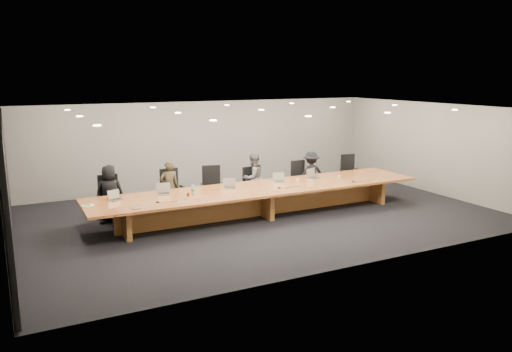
{
  "coord_description": "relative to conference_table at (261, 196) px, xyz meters",
  "views": [
    {
      "loc": [
        -5.85,
        -11.31,
        3.65
      ],
      "look_at": [
        0.0,
        0.3,
        1.0
      ],
      "focal_mm": 35.0,
      "sensor_mm": 36.0,
      "label": 1
    }
  ],
  "objects": [
    {
      "name": "ground",
      "position": [
        0.0,
        0.0,
        -0.52
      ],
      "size": [
        12.0,
        12.0,
        0.0
      ],
      "primitive_type": "plane",
      "color": "black",
      "rests_on": "ground"
    },
    {
      "name": "paper_cup_near",
      "position": [
        1.23,
        0.19,
        0.27
      ],
      "size": [
        0.08,
        0.08,
        0.09
      ],
      "primitive_type": "cone",
      "rotation": [
        0.0,
        0.0,
        0.13
      ],
      "color": "white",
      "rests_on": "conference_table"
    },
    {
      "name": "mic_center",
      "position": [
        0.38,
        -0.29,
        0.25
      ],
      "size": [
        0.15,
        0.15,
        0.03
      ],
      "primitive_type": "cone",
      "rotation": [
        0.0,
        0.0,
        0.24
      ],
      "color": "black",
      "rests_on": "conference_table"
    },
    {
      "name": "person_d",
      "position": [
        2.35,
        1.24,
        0.16
      ],
      "size": [
        0.94,
        0.61,
        1.36
      ],
      "primitive_type": "imported",
      "rotation": [
        0.0,
        0.0,
        3.02
      ],
      "color": "black",
      "rests_on": "ground"
    },
    {
      "name": "chair_far_right",
      "position": [
        3.91,
        1.3,
        0.06
      ],
      "size": [
        0.66,
        0.66,
        1.16
      ],
      "primitive_type": null,
      "rotation": [
        0.0,
        0.0,
        -0.12
      ],
      "color": "black",
      "rests_on": "ground"
    },
    {
      "name": "laptop_d",
      "position": [
        0.76,
        0.38,
        0.36
      ],
      "size": [
        0.38,
        0.32,
        0.25
      ],
      "primitive_type": null,
      "rotation": [
        0.0,
        0.0,
        -0.32
      ],
      "color": "#BEAD91",
      "rests_on": "conference_table"
    },
    {
      "name": "mic_right",
      "position": [
        2.58,
        -0.55,
        0.24
      ],
      "size": [
        0.14,
        0.14,
        0.03
      ],
      "primitive_type": "cone",
      "rotation": [
        0.0,
        0.0,
        0.2
      ],
      "color": "black",
      "rests_on": "conference_table"
    },
    {
      "name": "left_wall_panel",
      "position": [
        -5.94,
        0.0,
        0.85
      ],
      "size": [
        0.08,
        7.84,
        2.74
      ],
      "primitive_type": "cube",
      "color": "black",
      "rests_on": "ground"
    },
    {
      "name": "water_bottle",
      "position": [
        -1.88,
        0.0,
        0.35
      ],
      "size": [
        0.09,
        0.09,
        0.24
      ],
      "primitive_type": "cylinder",
      "rotation": [
        0.0,
        0.0,
        -0.2
      ],
      "color": "#B3C3BF",
      "rests_on": "conference_table"
    },
    {
      "name": "lime_gadget",
      "position": [
        -4.36,
        0.08,
        0.25
      ],
      "size": [
        0.15,
        0.12,
        0.02
      ],
      "primitive_type": "cube",
      "rotation": [
        0.0,
        0.0,
        -0.32
      ],
      "color": "#53BD32",
      "rests_on": "notepad"
    },
    {
      "name": "chair_mid_left",
      "position": [
        -0.89,
        1.19,
        0.08
      ],
      "size": [
        0.75,
        0.75,
        1.2
      ],
      "primitive_type": null,
      "rotation": [
        0.0,
        0.0,
        -0.25
      ],
      "color": "black",
      "rests_on": "ground"
    },
    {
      "name": "laptop_b",
      "position": [
        -2.5,
        0.4,
        0.37
      ],
      "size": [
        0.4,
        0.33,
        0.28
      ],
      "primitive_type": null,
      "rotation": [
        0.0,
        0.0,
        -0.21
      ],
      "color": "#C0B493",
      "rests_on": "conference_table"
    },
    {
      "name": "back_wall",
      "position": [
        0.0,
        4.0,
        0.88
      ],
      "size": [
        12.0,
        0.02,
        2.8
      ],
      "primitive_type": "cube",
      "color": "#B4AEA4",
      "rests_on": "ground"
    },
    {
      "name": "person_a",
      "position": [
        -3.64,
        1.26,
        0.2
      ],
      "size": [
        0.81,
        0.64,
        1.44
      ],
      "primitive_type": "imported",
      "rotation": [
        0.0,
        0.0,
        2.85
      ],
      "color": "black",
      "rests_on": "ground"
    },
    {
      "name": "chair_mid_right",
      "position": [
        0.39,
        1.25,
        0.01
      ],
      "size": [
        0.59,
        0.59,
        1.06
      ],
      "primitive_type": null,
      "rotation": [
        0.0,
        0.0,
        0.09
      ],
      "color": "black",
      "rests_on": "ground"
    },
    {
      "name": "av_box",
      "position": [
        -3.42,
        -0.65,
        0.24
      ],
      "size": [
        0.18,
        0.14,
        0.03
      ],
      "primitive_type": "cube",
      "rotation": [
        0.0,
        0.0,
        -0.04
      ],
      "color": "#B4B4BA",
      "rests_on": "conference_table"
    },
    {
      "name": "conference_table",
      "position": [
        0.0,
        0.0,
        0.0
      ],
      "size": [
        9.0,
        1.8,
        0.75
      ],
      "color": "#995021",
      "rests_on": "ground"
    },
    {
      "name": "amber_mug",
      "position": [
        -2.03,
        -0.06,
        0.27
      ],
      "size": [
        0.08,
        0.08,
        0.09
      ],
      "primitive_type": "cylinder",
      "rotation": [
        0.0,
        0.0,
        0.16
      ],
      "color": "maroon",
      "rests_on": "conference_table"
    },
    {
      "name": "laptop_e",
      "position": [
        1.89,
        0.34,
        0.37
      ],
      "size": [
        0.43,
        0.37,
        0.29
      ],
      "primitive_type": null,
      "rotation": [
        0.0,
        0.0,
        0.36
      ],
      "color": "tan",
      "rests_on": "conference_table"
    },
    {
      "name": "person_c",
      "position": [
        0.39,
        1.25,
        0.21
      ],
      "size": [
        0.84,
        0.73,
        1.47
      ],
      "primitive_type": "imported",
      "rotation": [
        0.0,
        0.0,
        3.41
      ],
      "color": "#5B5B5D",
      "rests_on": "ground"
    },
    {
      "name": "mic_left",
      "position": [
        -2.86,
        -0.32,
        0.24
      ],
      "size": [
        0.12,
        0.12,
        0.03
      ],
      "primitive_type": "cone",
      "rotation": [
        0.0,
        0.0,
        0.04
      ],
      "color": "black",
      "rests_on": "conference_table"
    },
    {
      "name": "person_b",
      "position": [
        -2.1,
        1.27,
        0.19
      ],
      "size": [
        0.52,
        0.34,
        1.43
      ],
      "primitive_type": "imported",
      "rotation": [
        0.0,
        0.0,
        3.14
      ],
      "color": "#39341F",
      "rests_on": "ground"
    },
    {
      "name": "laptop_c",
      "position": [
        -0.76,
        0.29,
        0.36
      ],
      "size": [
        0.38,
        0.32,
        0.26
      ],
      "primitive_type": null,
      "rotation": [
        0.0,
        0.0,
        -0.28
      ],
      "color": "tan",
      "rests_on": "conference_table"
    },
    {
      "name": "chair_left",
      "position": [
        -2.0,
        1.32,
        0.08
      ],
      "size": [
        0.62,
        0.62,
        1.19
      ],
      "primitive_type": null,
      "rotation": [
        0.0,
        0.0,
        0.03
      ],
      "color": "black",
      "rests_on": "ground"
    },
    {
      "name": "notepad",
      "position": [
        -4.35,
        0.09,
        0.24
      ],
      "size": [
        0.28,
        0.24,
        0.01
      ],
      "primitive_type": "cube",
      "rotation": [
        0.0,
        0.0,
        0.21
      ],
      "color": "white",
      "rests_on": "conference_table"
    },
    {
      "name": "laptop_a",
      "position": [
        -3.66,
        0.35,
        0.35
      ],
      "size": [
        0.36,
        0.32,
        0.24
      ],
      "primitive_type": null,
      "rotation": [
        0.0,
        0.0,
        0.37
      ],
      "color": "tan",
      "rests_on": "conference_table"
    },
    {
      "name": "chair_far_left",
      "position": [
        -3.64,
        1.21,
        0.08
      ],
      "size": [
        0.61,
        0.61,
        1.19
      ],
      "primitive_type": null,
      "rotation": [
        0.0,
        0.0,
        0.01
      ],
      "color": "black",
      "rests_on": "ground"
    },
    {
      "name": "paper_cup_far",
      "position": [
        2.55,
        0.07,
        0.27
      ],
      "size": [
        0.09,
        0.09,
        0.08
      ],
      "primitive_type": "cone",
      "rotation": [
        0.0,
        0.0,
        -0.39
      ],
      "color": "silver",
      "rests_on": "conference_table"
    },
    {
      "name": "chair_right",
      "position": [
        1.98,
        1.18,
        0.04
      ],
      "size": [
        0.59,
        0.59,
        1.13
      ],
      "primitive_type": null,
      "rotation": [
        0.0,
        0.0,
        0.03
      ],
      "color": "black",
      "rests_on": "ground"
    }
  ]
}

